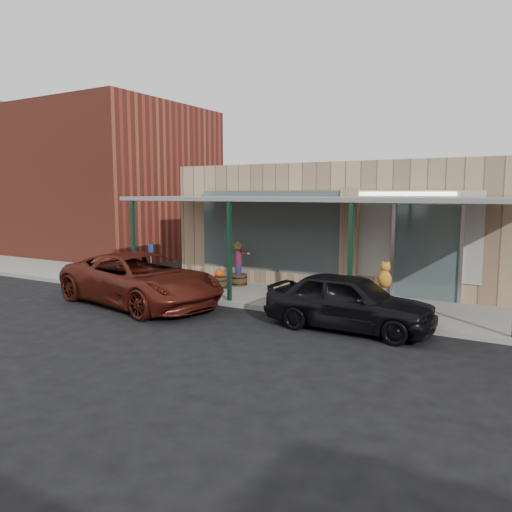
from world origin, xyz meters
The scene contains 10 objects.
ground centered at (0.00, 0.00, 0.00)m, with size 120.00×120.00×0.00m, color black.
sidewalk centered at (0.00, 3.60, 0.07)m, with size 40.00×3.20×0.15m, color gray.
storefront centered at (0.00, 8.16, 2.09)m, with size 12.00×6.25×4.20m.
awning centered at (0.00, 3.56, 3.01)m, with size 12.00×3.00×3.04m.
block_buildings_near centered at (2.01, 9.20, 3.77)m, with size 61.00×8.00×8.00m.
barrel_scarecrow centered at (-2.87, 4.30, 0.65)m, with size 0.88×0.73×1.49m.
barrel_pumpkin centered at (-3.13, 3.54, 0.38)m, with size 0.65×0.65×0.65m.
handicap_sign centered at (-5.00, 2.40, 1.08)m, with size 0.28×0.13×1.44m.
parked_sedan centered at (2.05, 1.46, 0.68)m, with size 4.02×1.90×1.58m.
car_maroon centered at (-4.08, 0.94, 0.75)m, with size 2.48×5.38×1.50m, color #531910.
Camera 1 is at (6.00, -9.59, 3.21)m, focal length 35.00 mm.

